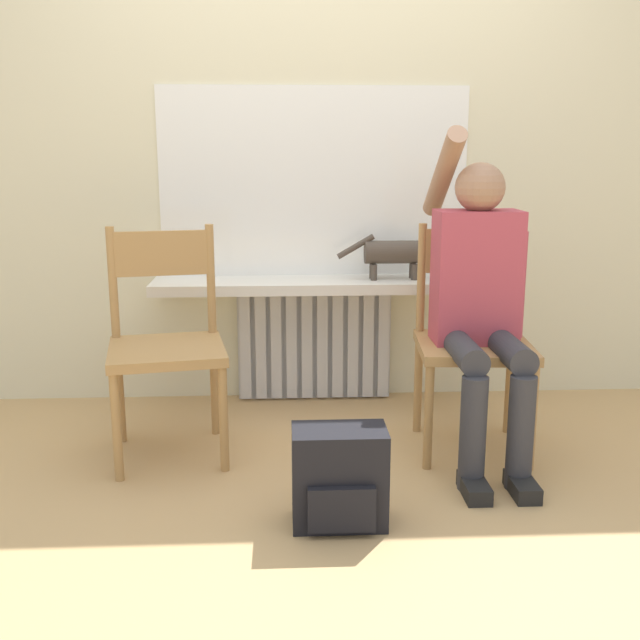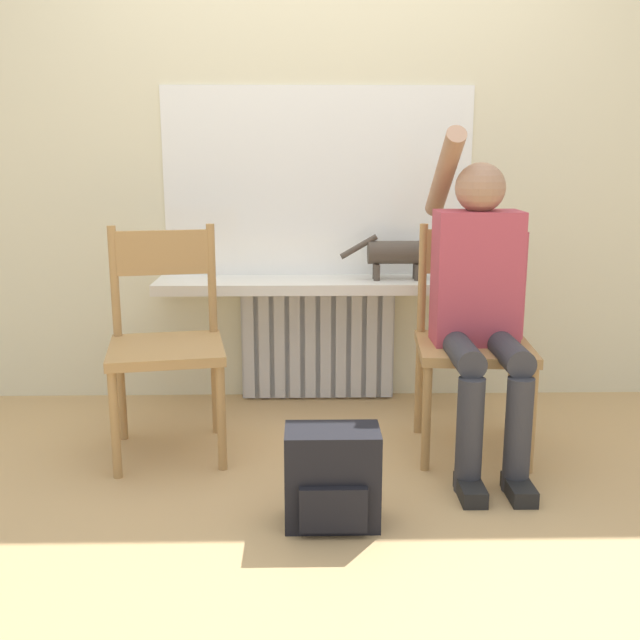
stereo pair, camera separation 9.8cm
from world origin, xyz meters
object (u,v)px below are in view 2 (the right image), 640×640
chair_left (166,339)px  backpack (332,478)px  person (480,296)px  cat (401,253)px  chair_right (473,337)px

chair_left → backpack: (0.67, -0.66, -0.32)m
person → cat: 0.71m
person → backpack: person is taller
cat → backpack: (-0.37, -1.22, -0.60)m
cat → backpack: cat is taller
chair_right → person: 0.22m
person → backpack: size_ratio=3.95×
cat → person: bearing=-70.7°
chair_right → cat: size_ratio=1.94×
chair_right → person: size_ratio=0.70×
chair_left → backpack: 0.99m
chair_right → person: (-0.00, -0.11, 0.20)m
chair_right → chair_left: bearing=-175.6°
chair_right → cat: (-0.24, 0.56, 0.28)m
person → backpack: (-0.61, -0.56, -0.52)m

